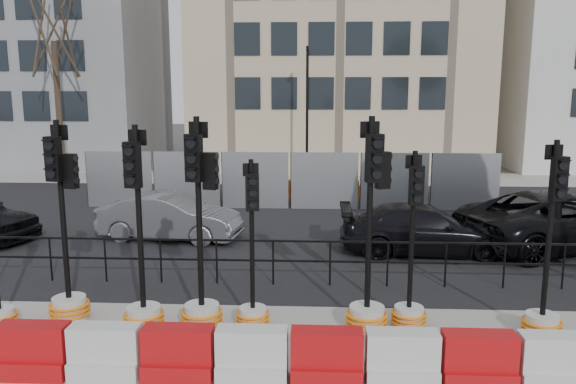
{
  "coord_description": "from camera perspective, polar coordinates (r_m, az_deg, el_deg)",
  "views": [
    {
      "loc": [
        0.86,
        -10.14,
        4.08
      ],
      "look_at": [
        0.23,
        3.0,
        1.7
      ],
      "focal_mm": 35.0,
      "sensor_mm": 36.0,
      "label": 1
    }
  ],
  "objects": [
    {
      "name": "ground",
      "position": [
        10.97,
        -1.99,
        -11.58
      ],
      "size": [
        120.0,
        120.0,
        0.0
      ],
      "primitive_type": "plane",
      "color": "#51514C",
      "rests_on": "ground"
    },
    {
      "name": "road",
      "position": [
        17.64,
        -0.11,
        -3.06
      ],
      "size": [
        40.0,
        14.0,
        0.03
      ],
      "primitive_type": "cube",
      "color": "black",
      "rests_on": "ground"
    },
    {
      "name": "sidewalk_far",
      "position": [
        26.47,
        0.87,
        1.41
      ],
      "size": [
        40.0,
        4.0,
        0.02
      ],
      "primitive_type": "cube",
      "color": "gray",
      "rests_on": "ground"
    },
    {
      "name": "building_grey",
      "position": [
        35.52,
        -22.71,
        14.2
      ],
      "size": [
        11.0,
        9.06,
        14.0
      ],
      "color": "gray",
      "rests_on": "ground"
    },
    {
      "name": "kerb_railing",
      "position": [
        11.87,
        -1.53,
        -6.35
      ],
      "size": [
        18.0,
        0.04,
        1.0
      ],
      "color": "black",
      "rests_on": "ground"
    },
    {
      "name": "heras_fencing",
      "position": [
        20.25,
        0.25,
        0.59
      ],
      "size": [
        14.33,
        1.72,
        2.0
      ],
      "color": "#979A9F",
      "rests_on": "ground"
    },
    {
      "name": "lamp_post_far",
      "position": [
        25.14,
        1.96,
        8.3
      ],
      "size": [
        0.12,
        0.56,
        6.0
      ],
      "color": "black",
      "rests_on": "ground"
    },
    {
      "name": "tree_bare_far",
      "position": [
        28.37,
        -22.75,
        14.69
      ],
      "size": [
        2.0,
        2.0,
        9.0
      ],
      "color": "#473828",
      "rests_on": "ground"
    },
    {
      "name": "barrier_row",
      "position": [
        8.27,
        -3.67,
        -16.43
      ],
      "size": [
        15.7,
        0.5,
        0.8
      ],
      "color": "red",
      "rests_on": "ground"
    },
    {
      "name": "traffic_signal_b",
      "position": [
        10.8,
        -21.52,
        -7.84
      ],
      "size": [
        0.71,
        0.71,
        3.59
      ],
      "rotation": [
        0.0,
        0.0,
        -0.21
      ],
      "color": "silver",
      "rests_on": "ground"
    },
    {
      "name": "traffic_signal_c",
      "position": [
        10.01,
        -14.59,
        -9.62
      ],
      "size": [
        0.7,
        0.7,
        3.54
      ],
      "rotation": [
        0.0,
        0.0,
        -0.2
      ],
      "color": "silver",
      "rests_on": "ground"
    },
    {
      "name": "traffic_signal_d",
      "position": [
        9.82,
        -8.8,
        -8.92
      ],
      "size": [
        0.72,
        0.72,
        3.67
      ],
      "rotation": [
        0.0,
        0.0,
        -0.23
      ],
      "color": "silver",
      "rests_on": "ground"
    },
    {
      "name": "traffic_signal_e",
      "position": [
        9.89,
        -3.61,
        -10.29
      ],
      "size": [
        0.58,
        0.58,
        2.96
      ],
      "rotation": [
        0.0,
        0.0,
        0.25
      ],
      "color": "silver",
      "rests_on": "ground"
    },
    {
      "name": "traffic_signal_f",
      "position": [
        9.72,
        8.2,
        -9.08
      ],
      "size": [
        0.72,
        0.72,
        3.68
      ],
      "rotation": [
        0.0,
        0.0,
        0.34
      ],
      "color": "silver",
      "rests_on": "ground"
    },
    {
      "name": "traffic_signal_g",
      "position": [
        10.07,
        12.28,
        -9.94
      ],
      "size": [
        0.61,
        0.61,
        3.1
      ],
      "rotation": [
        0.0,
        0.0,
        0.18
      ],
      "color": "silver",
      "rests_on": "ground"
    },
    {
      "name": "traffic_signal_h",
      "position": [
        10.37,
        24.59,
        -9.81
      ],
      "size": [
        0.65,
        0.65,
        3.32
      ],
      "rotation": [
        0.0,
        0.0,
        0.21
      ],
      "color": "silver",
      "rests_on": "ground"
    },
    {
      "name": "car_b",
      "position": [
        15.83,
        -11.89,
        -2.51
      ],
      "size": [
        2.49,
        4.29,
        1.28
      ],
      "primitive_type": "imported",
      "rotation": [
        0.0,
        0.0,
        1.42
      ],
      "color": "#56565B",
      "rests_on": "ground"
    },
    {
      "name": "car_c",
      "position": [
        14.63,
        13.68,
        -3.71
      ],
      "size": [
        1.85,
        4.32,
        1.24
      ],
      "primitive_type": "imported",
      "rotation": [
        0.0,
        0.0,
        1.56
      ],
      "color": "black",
      "rests_on": "ground"
    },
    {
      "name": "car_d",
      "position": [
        16.28,
        26.0,
        -2.59
      ],
      "size": [
        6.1,
        7.08,
        1.51
      ],
      "primitive_type": "imported",
      "rotation": [
        0.0,
        0.0,
        1.93
      ],
      "color": "black",
      "rests_on": "ground"
    }
  ]
}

